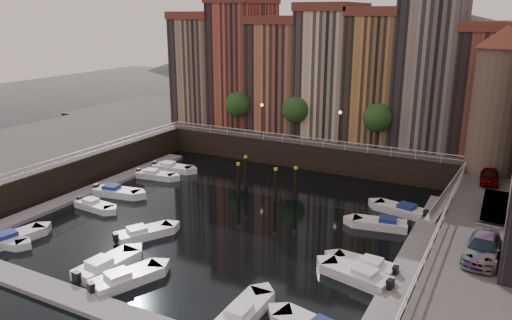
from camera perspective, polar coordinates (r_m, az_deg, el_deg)
The scene contains 31 objects.
ground at distance 45.94m, azimuth -2.62°, elevation -6.34°, with size 200.00×200.00×0.00m, color black.
quay_far at distance 68.01m, azimuth 8.59°, elevation 2.40°, with size 80.00×20.00×3.00m, color black.
quay_left at distance 62.62m, azimuth -26.29°, elevation -0.37°, with size 20.00×36.00×3.00m, color black.
dock_left at distance 54.78m, azimuth -17.95°, elevation -3.14°, with size 2.00×28.00×0.35m, color gray.
dock_right at distance 39.87m, azimuth 17.41°, elevation -10.57°, with size 2.00×28.00×0.35m, color gray.
dock_near at distance 34.02m, azimuth -17.94°, elevation -15.59°, with size 30.00×2.00×0.35m, color gray.
mountains at distance 148.04m, azimuth 20.69°, elevation 11.58°, with size 145.00×100.00×18.00m.
far_terrace at distance 63.00m, azimuth 11.05°, elevation 9.92°, with size 48.70×10.30×17.50m.
corner_tower at distance 51.44m, azimuth 25.96°, elevation 6.32°, with size 5.20×5.20×13.80m.
promenade_trees at distance 60.28m, azimuth 5.07°, elevation 5.67°, with size 21.20×3.20×5.20m.
street_lamps at distance 59.38m, azimuth 4.97°, elevation 4.83°, with size 10.36×0.36×4.18m.
railings at distance 48.67m, azimuth 0.25°, elevation -0.26°, with size 36.08×34.04×0.52m.
gangway at distance 49.20m, azimuth 21.13°, elevation -3.52°, with size 2.78×8.32×3.73m.
mooring_pilings at distance 50.06m, azimuth 0.83°, elevation -2.36°, with size 6.55×2.87×3.78m.
boat_left_0 at distance 45.04m, azimuth -27.15°, elevation -8.28°, with size 4.35×2.40×0.97m.
boat_left_1 at distance 49.65m, azimuth -18.00°, elevation -4.97°, with size 4.44×1.91×1.01m.
boat_left_2 at distance 52.51m, azimuth -15.66°, elevation -3.53°, with size 5.17×2.64×1.16m.
boat_left_3 at distance 57.01m, azimuth -11.44°, elevation -1.69°, with size 4.70×2.24×1.06m.
boat_left_4 at distance 59.21m, azimuth -9.59°, elevation -0.89°, with size 4.98×2.36×1.12m.
boat_right_1 at distance 35.97m, azimuth 11.58°, elevation -12.81°, with size 5.25×2.95×1.18m.
boat_right_2 at distance 37.48m, azimuth 12.35°, elevation -11.65°, with size 4.77×2.03×1.08m.
boat_right_3 at distance 44.54m, azimuth 14.15°, elevation -7.09°, with size 4.98×2.57×1.12m.
boat_right_4 at distance 48.04m, azimuth 16.26°, elevation -5.48°, with size 5.06×2.70×1.13m.
boat_near_0 at distance 45.11m, azimuth -26.03°, elevation -8.01°, with size 2.63×5.04×1.13m.
boat_near_1 at distance 38.08m, azimuth -16.80°, elevation -11.45°, with size 2.36×5.34×1.21m.
boat_near_2 at distance 36.03m, azimuth -14.69°, elevation -12.98°, with size 3.51×5.22×1.18m.
boat_near_3 at distance 31.51m, azimuth -1.45°, elevation -17.04°, with size 1.83×5.00×1.15m.
car_a at distance 49.39m, azimuth 25.11°, elevation -1.79°, with size 1.53×3.81×1.30m, color gray.
car_b at distance 41.98m, azimuth 25.64°, elevation -4.71°, with size 1.67×4.80×1.58m, color gray.
car_c at distance 34.41m, azimuth 24.45°, elevation -9.25°, with size 2.01×4.94×1.43m, color gray.
boat_extra_182 at distance 42.50m, azimuth -12.78°, elevation -8.16°, with size 3.75×4.85×1.12m.
Camera 1 is at (21.77, -36.35, 17.76)m, focal length 35.00 mm.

